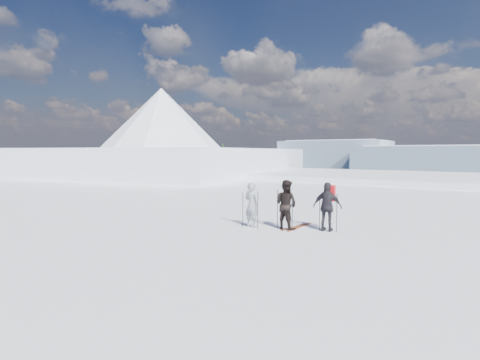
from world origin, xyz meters
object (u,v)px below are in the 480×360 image
Objects in this scene: skier_dark at (286,205)px; skier_pack at (327,207)px; skier_grey at (252,205)px; skis_loose at (298,227)px.

skier_pack is (1.32, 0.44, -0.02)m from skier_dark.
skier_grey is at bearing 28.96° from skier_dark.
skier_pack is at bearing -2.12° from skis_loose.
skier_pack is at bearing -151.15° from skier_dark.
skier_grey is 0.93× the size of skis_loose.
skis_loose is at bearing -6.62° from skier_pack.
skier_grey is at bearing -147.96° from skis_loose.
skier_grey is 1.80m from skis_loose.
skis_loose is at bearing -104.74° from skier_dark.
skier_grey is 1.22m from skier_dark.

